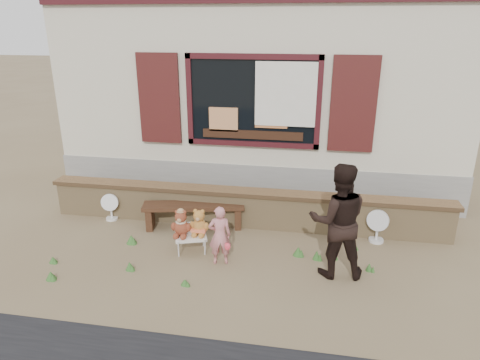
% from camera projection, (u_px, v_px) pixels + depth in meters
% --- Properties ---
extents(ground, '(80.00, 80.00, 0.00)m').
position_uv_depth(ground, '(233.00, 252.00, 6.75)').
color(ground, brown).
rests_on(ground, ground).
extents(shopfront, '(8.04, 5.13, 4.00)m').
position_uv_depth(shopfront, '(268.00, 86.00, 10.22)').
color(shopfront, '#BFB59A').
rests_on(shopfront, ground).
extents(brick_wall, '(7.10, 0.36, 0.67)m').
position_uv_depth(brick_wall, '(244.00, 207.00, 7.56)').
color(brick_wall, tan).
rests_on(brick_wall, ground).
extents(bench, '(1.79, 0.73, 0.45)m').
position_uv_depth(bench, '(194.00, 210.00, 7.47)').
color(bench, '#361F13').
rests_on(bench, ground).
extents(folding_chair, '(0.59, 0.56, 0.29)m').
position_uv_depth(folding_chair, '(191.00, 236.00, 6.70)').
color(folding_chair, silver).
rests_on(folding_chair, ground).
extents(teddy_bear_left, '(0.39, 0.36, 0.43)m').
position_uv_depth(teddy_bear_left, '(181.00, 222.00, 6.59)').
color(teddy_bear_left, brown).
rests_on(teddy_bear_left, folding_chair).
extents(teddy_bear_right, '(0.38, 0.36, 0.43)m').
position_uv_depth(teddy_bear_right, '(199.00, 221.00, 6.63)').
color(teddy_bear_right, '#9E672B').
rests_on(teddy_bear_right, folding_chair).
extents(child, '(0.38, 0.30, 0.92)m').
position_uv_depth(child, '(220.00, 235.00, 6.30)').
color(child, '#DB8386').
rests_on(child, ground).
extents(adult, '(0.88, 0.72, 1.67)m').
position_uv_depth(adult, '(338.00, 221.00, 5.90)').
color(adult, black).
rests_on(adult, ground).
extents(fan_left, '(0.33, 0.22, 0.51)m').
position_uv_depth(fan_left, '(111.00, 207.00, 7.80)').
color(fan_left, white).
rests_on(fan_left, ground).
extents(fan_right, '(0.37, 0.24, 0.57)m').
position_uv_depth(fan_right, '(378.00, 226.00, 6.99)').
color(fan_right, silver).
rests_on(fan_right, ground).
extents(grass_tufts, '(4.79, 1.78, 0.15)m').
position_uv_depth(grass_tufts, '(210.00, 256.00, 6.52)').
color(grass_tufts, '#356528').
rests_on(grass_tufts, ground).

